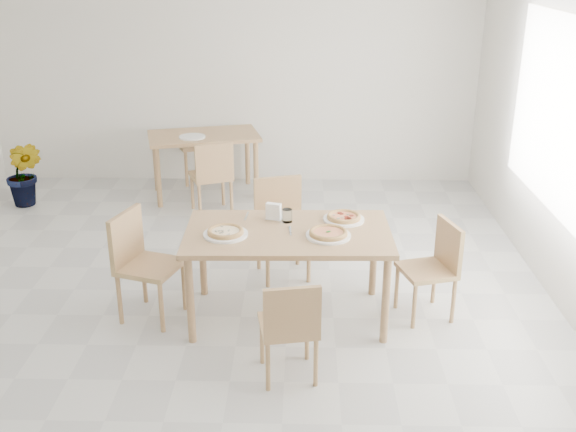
{
  "coord_description": "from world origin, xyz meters",
  "views": [
    {
      "loc": [
        0.86,
        -4.76,
        2.78
      ],
      "look_at": [
        0.76,
        0.02,
        0.88
      ],
      "focal_mm": 42.0,
      "sensor_mm": 36.0,
      "label": 1
    }
  ],
  "objects_px": {
    "main_table": "(288,240)",
    "chair_back_s": "(212,173)",
    "tumbler_b": "(287,216)",
    "plate_empty": "(192,137)",
    "plate_margherita": "(328,235)",
    "tumbler_a": "(273,213)",
    "chair_west": "(140,258)",
    "chair_east": "(436,263)",
    "chair_north": "(281,220)",
    "second_table": "(204,143)",
    "plate_mushroom": "(226,234)",
    "napkin_holder": "(274,212)",
    "pizza_margherita": "(328,233)",
    "pizza_pepperoni": "(344,217)",
    "plate_pepperoni": "(344,219)",
    "chair_south": "(290,324)",
    "chair_back_n": "(194,137)",
    "pizza_mushroom": "(226,231)",
    "potted_plant": "(24,174)"
  },
  "relations": [
    {
      "from": "plate_margherita",
      "to": "napkin_holder",
      "type": "distance_m",
      "value": 0.53
    },
    {
      "from": "chair_north",
      "to": "chair_back_s",
      "type": "relative_size",
      "value": 1.04
    },
    {
      "from": "chair_north",
      "to": "second_table",
      "type": "distance_m",
      "value": 2.28
    },
    {
      "from": "plate_pepperoni",
      "to": "tumbler_a",
      "type": "relative_size",
      "value": 3.41
    },
    {
      "from": "chair_west",
      "to": "chair_east",
      "type": "relative_size",
      "value": 1.11
    },
    {
      "from": "plate_pepperoni",
      "to": "napkin_holder",
      "type": "distance_m",
      "value": 0.57
    },
    {
      "from": "chair_east",
      "to": "second_table",
      "type": "distance_m",
      "value": 3.59
    },
    {
      "from": "tumbler_b",
      "to": "chair_west",
      "type": "bearing_deg",
      "value": -170.73
    },
    {
      "from": "main_table",
      "to": "plate_margherita",
      "type": "bearing_deg",
      "value": -18.84
    },
    {
      "from": "second_table",
      "to": "plate_empty",
      "type": "xyz_separation_m",
      "value": [
        -0.11,
        -0.15,
        0.11
      ]
    },
    {
      "from": "chair_east",
      "to": "chair_back_n",
      "type": "distance_m",
      "value": 4.23
    },
    {
      "from": "chair_south",
      "to": "napkin_holder",
      "type": "height_order",
      "value": "napkin_holder"
    },
    {
      "from": "plate_empty",
      "to": "main_table",
      "type": "bearing_deg",
      "value": -66.9
    },
    {
      "from": "plate_mushroom",
      "to": "pizza_pepperoni",
      "type": "distance_m",
      "value": 0.97
    },
    {
      "from": "plate_margherita",
      "to": "tumbler_a",
      "type": "xyz_separation_m",
      "value": [
        -0.44,
        0.35,
        0.04
      ]
    },
    {
      "from": "napkin_holder",
      "to": "plate_pepperoni",
      "type": "bearing_deg",
      "value": 18.17
    },
    {
      "from": "plate_mushroom",
      "to": "chair_back_n",
      "type": "bearing_deg",
      "value": 102.48
    },
    {
      "from": "chair_north",
      "to": "plate_margherita",
      "type": "distance_m",
      "value": 1.03
    },
    {
      "from": "second_table",
      "to": "plate_empty",
      "type": "bearing_deg",
      "value": -140.43
    },
    {
      "from": "pizza_margherita",
      "to": "second_table",
      "type": "xyz_separation_m",
      "value": [
        -1.36,
        2.98,
        -0.13
      ]
    },
    {
      "from": "tumbler_a",
      "to": "second_table",
      "type": "xyz_separation_m",
      "value": [
        -0.92,
        2.62,
        -0.15
      ]
    },
    {
      "from": "tumbler_b",
      "to": "chair_back_s",
      "type": "bearing_deg",
      "value": 113.08
    },
    {
      "from": "tumbler_a",
      "to": "main_table",
      "type": "bearing_deg",
      "value": -63.05
    },
    {
      "from": "chair_east",
      "to": "plate_mushroom",
      "type": "bearing_deg",
      "value": -100.81
    },
    {
      "from": "tumbler_a",
      "to": "napkin_holder",
      "type": "relative_size",
      "value": 0.66
    },
    {
      "from": "plate_pepperoni",
      "to": "napkin_holder",
      "type": "relative_size",
      "value": 2.26
    },
    {
      "from": "chair_back_s",
      "to": "tumbler_b",
      "type": "bearing_deg",
      "value": 91.56
    },
    {
      "from": "main_table",
      "to": "pizza_mushroom",
      "type": "distance_m",
      "value": 0.49
    },
    {
      "from": "tumbler_a",
      "to": "chair_back_s",
      "type": "distance_m",
      "value": 2.13
    },
    {
      "from": "chair_east",
      "to": "tumbler_b",
      "type": "xyz_separation_m",
      "value": [
        -1.18,
        0.12,
        0.34
      ]
    },
    {
      "from": "plate_mushroom",
      "to": "tumbler_b",
      "type": "distance_m",
      "value": 0.54
    },
    {
      "from": "main_table",
      "to": "chair_south",
      "type": "bearing_deg",
      "value": -89.04
    },
    {
      "from": "main_table",
      "to": "tumbler_a",
      "type": "relative_size",
      "value": 16.67
    },
    {
      "from": "chair_west",
      "to": "potted_plant",
      "type": "bearing_deg",
      "value": 55.77
    },
    {
      "from": "main_table",
      "to": "chair_back_s",
      "type": "height_order",
      "value": "chair_back_s"
    },
    {
      "from": "plate_empty",
      "to": "plate_mushroom",
      "type": "bearing_deg",
      "value": -76.23
    },
    {
      "from": "plate_margherita",
      "to": "potted_plant",
      "type": "height_order",
      "value": "plate_margherita"
    },
    {
      "from": "pizza_pepperoni",
      "to": "plate_empty",
      "type": "height_order",
      "value": "pizza_pepperoni"
    },
    {
      "from": "chair_west",
      "to": "second_table",
      "type": "relative_size",
      "value": 0.62
    },
    {
      "from": "tumbler_a",
      "to": "pizza_margherita",
      "type": "bearing_deg",
      "value": -39.0
    },
    {
      "from": "chair_north",
      "to": "chair_west",
      "type": "distance_m",
      "value": 1.36
    },
    {
      "from": "napkin_holder",
      "to": "chair_back_n",
      "type": "height_order",
      "value": "chair_back_n"
    },
    {
      "from": "chair_east",
      "to": "napkin_holder",
      "type": "distance_m",
      "value": 1.35
    },
    {
      "from": "chair_east",
      "to": "napkin_holder",
      "type": "relative_size",
      "value": 5.44
    },
    {
      "from": "chair_south",
      "to": "plate_mushroom",
      "type": "height_order",
      "value": "same"
    },
    {
      "from": "chair_south",
      "to": "pizza_pepperoni",
      "type": "relative_size",
      "value": 2.17
    },
    {
      "from": "tumbler_b",
      "to": "plate_empty",
      "type": "height_order",
      "value": "tumbler_b"
    },
    {
      "from": "tumbler_a",
      "to": "tumbler_b",
      "type": "height_order",
      "value": "tumbler_b"
    },
    {
      "from": "tumbler_a",
      "to": "chair_back_s",
      "type": "relative_size",
      "value": 0.11
    },
    {
      "from": "pizza_margherita",
      "to": "pizza_mushroom",
      "type": "bearing_deg",
      "value": 179.49
    }
  ]
}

